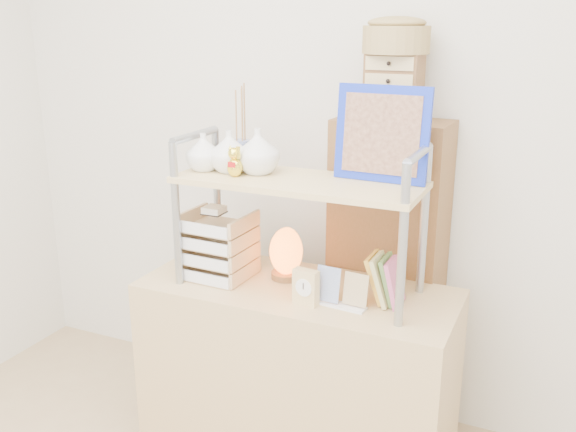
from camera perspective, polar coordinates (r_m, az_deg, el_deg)
name	(u,v)px	position (r m, az deg, el deg)	size (l,w,h in m)	color
room_shell	(157,33)	(1.54, -11.55, 15.69)	(3.42, 3.41, 2.61)	silver
desk	(297,374)	(2.62, 0.83, -13.90)	(1.20, 0.50, 0.75)	tan
cabinet	(386,281)	(2.72, 8.69, -5.74)	(0.45, 0.24, 1.35)	brown
hutch	(280,171)	(2.35, -0.67, 4.05)	(0.90, 0.34, 0.76)	#949AA2
letter_tray	(216,249)	(2.51, -6.41, -2.96)	(0.25, 0.23, 0.29)	tan
salt_lamp	(286,253)	(2.49, -0.17, -3.28)	(0.14, 0.13, 0.21)	brown
desk_clock	(306,287)	(2.28, 1.59, -6.34)	(0.10, 0.05, 0.13)	#D4B972
postcard_stand	(340,296)	(2.29, 4.68, -7.07)	(0.20, 0.07, 0.14)	white
drawer_chest	(394,88)	(2.50, 9.38, 11.20)	(0.20, 0.16, 0.25)	brown
woven_basket	(396,40)	(2.49, 9.59, 15.20)	(0.25, 0.25, 0.10)	olive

